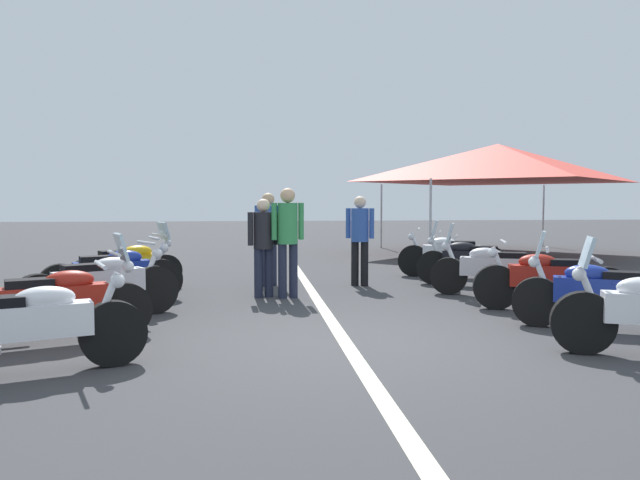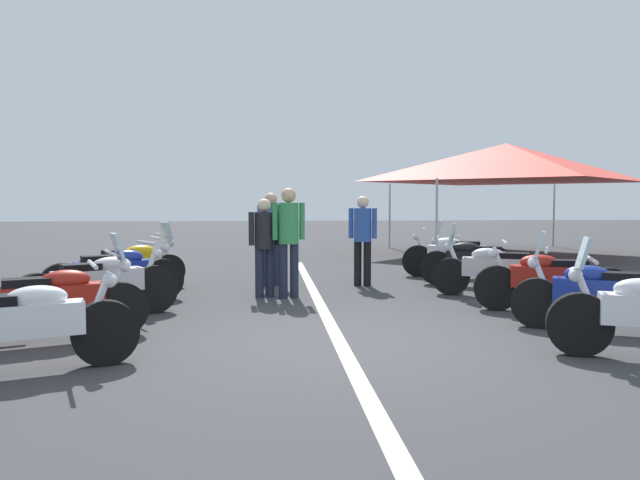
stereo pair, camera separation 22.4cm
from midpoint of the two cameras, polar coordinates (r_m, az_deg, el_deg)
name	(u,v)px [view 2 (the right image)]	position (r m, az deg, el deg)	size (l,w,h in m)	color
ground_plane	(340,343)	(6.91, 2.78, -9.50)	(80.00, 80.00, 0.00)	#38383A
lane_centre_stripe	(322,307)	(9.13, 0.85, -6.22)	(13.05, 0.16, 0.01)	beige
motorcycle_left_row_0	(18,325)	(6.18, -25.21, -7.13)	(0.98, 2.06, 0.99)	black
motorcycle_left_row_1	(52,301)	(7.40, -22.77, -5.24)	(1.03, 2.04, 1.20)	black
motorcycle_left_row_2	(100,284)	(8.62, -19.01, -3.89)	(1.27, 1.93, 1.02)	black
motorcycle_left_row_3	(115,273)	(9.85, -17.82, -2.97)	(1.01, 2.02, 1.01)	black
motorcycle_left_row_4	(132,265)	(11.18, -16.47, -2.19)	(1.13, 1.78, 1.19)	black
motorcycle_right_row_1	(600,294)	(8.13, 25.22, -4.54)	(1.10, 1.95, 1.20)	black
motorcycle_right_row_2	(551,280)	(9.30, 21.21, -3.45)	(0.90, 2.10, 1.00)	black
motorcycle_right_row_3	(497,269)	(10.44, 16.67, -2.57)	(1.05, 2.04, 1.20)	black
motorcycle_right_row_4	(474,261)	(11.66, 14.58, -1.87)	(0.96, 1.94, 1.21)	black
motorcycle_right_row_5	(455,255)	(12.84, 12.93, -1.36)	(0.93, 2.14, 1.00)	black
bystander_0	(363,234)	(11.29, 4.54, 0.60)	(0.32, 0.50, 1.65)	black
bystander_1	(271,231)	(11.32, -4.00, 0.81)	(0.32, 0.50, 1.71)	#1E2338
bystander_2	(289,233)	(9.88, -2.28, 0.63)	(0.32, 0.53, 1.77)	#1E2338
bystander_3	(265,240)	(9.99, -4.52, 0.01)	(0.32, 0.51, 1.60)	#1E2338
event_tent	(506,163)	(18.57, 17.22, 6.87)	(6.25, 6.25, 3.20)	#E54C3F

